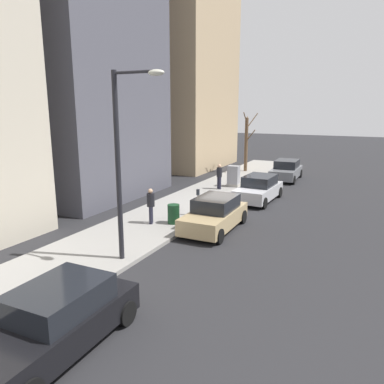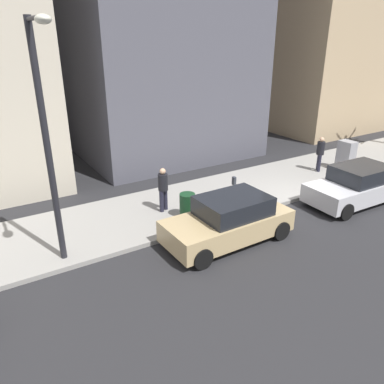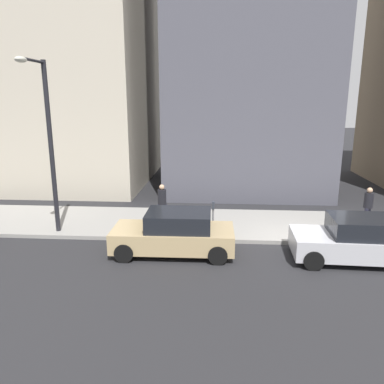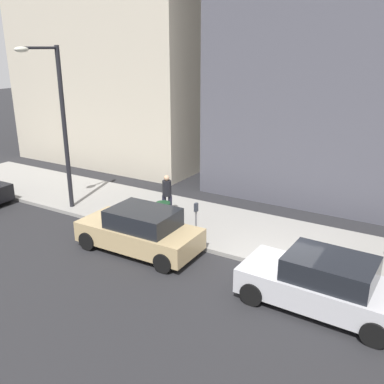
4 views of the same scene
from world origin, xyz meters
name	(u,v)px [view 1 (image 1 of 4)]	position (x,y,z in m)	size (l,w,h in m)	color
ground_plane	(228,205)	(0.00, 0.00, 0.00)	(120.00, 120.00, 0.00)	#232326
sidewalk	(196,200)	(2.00, 0.00, 0.07)	(4.00, 36.00, 0.15)	gray
parked_car_grey	(286,170)	(-1.24, -9.29, 0.74)	(2.02, 4.24, 1.52)	slate
parked_car_silver	(259,189)	(-1.26, -1.82, 0.74)	(2.05, 4.26, 1.52)	#B7B7BC
parked_car_tan	(215,214)	(-1.02, 4.34, 0.74)	(1.97, 4.22, 1.52)	tan
parked_car_black	(56,320)	(-1.15, 13.93, 0.74)	(1.98, 4.23, 1.52)	black
parking_meter	(198,199)	(0.45, 3.03, 0.98)	(0.14, 0.10, 1.35)	slate
utility_box	(233,176)	(1.30, -4.47, 0.85)	(0.83, 0.61, 1.43)	#A8A399
streetlamp	(124,152)	(0.28, 9.21, 4.02)	(1.97, 0.32, 6.50)	black
bare_tree	(246,142)	(2.58, -11.02, 2.58)	(1.46, 1.89, 4.95)	brown
trash_bin	(174,214)	(0.90, 4.74, 0.60)	(0.56, 0.56, 0.90)	#14381E
pedestrian_near_meter	(219,175)	(1.87, -3.27, 1.09)	(0.36, 0.36, 1.66)	#1E1E2D
pedestrian_midblock	(151,204)	(1.85, 5.20, 1.09)	(0.36, 0.38, 1.66)	#1E1E2D
office_tower_left	(171,65)	(10.42, -12.10, 9.27)	(9.85, 9.85, 18.54)	tan
office_block_center	(66,20)	(10.01, 1.28, 10.57)	(9.02, 9.02, 21.14)	#4C4C56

